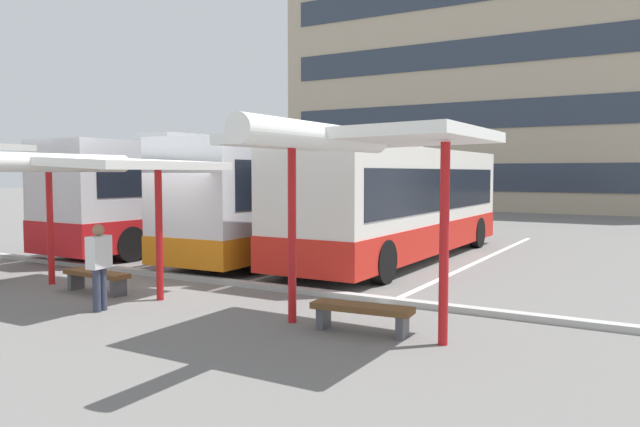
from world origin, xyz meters
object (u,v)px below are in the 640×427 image
(coach_bus_2, at_px, (400,204))
(coach_bus_1, at_px, (307,197))
(waiting_passenger_1, at_px, (99,262))
(waiting_shelter_1, at_px, (88,164))
(bench_1, at_px, (96,277))
(waiting_shelter_2, at_px, (355,144))
(bench_2, at_px, (362,312))
(coach_bus_0, at_px, (208,194))

(coach_bus_2, bearing_deg, coach_bus_1, 175.27)
(coach_bus_2, distance_m, waiting_passenger_1, 9.11)
(waiting_shelter_1, xyz_separation_m, waiting_passenger_1, (1.43, -0.96, -1.77))
(bench_1, distance_m, waiting_shelter_2, 6.72)
(coach_bus_1, bearing_deg, bench_2, -53.60)
(waiting_shelter_1, bearing_deg, coach_bus_0, 115.21)
(coach_bus_1, relative_size, waiting_passenger_1, 7.65)
(coach_bus_0, distance_m, waiting_passenger_1, 10.51)
(waiting_shelter_1, relative_size, waiting_passenger_1, 3.40)
(coach_bus_1, bearing_deg, waiting_shelter_2, -54.43)
(coach_bus_0, xyz_separation_m, bench_2, (10.01, -8.02, -1.40))
(waiting_passenger_1, bearing_deg, coach_bus_0, 120.04)
(waiting_shelter_1, distance_m, waiting_shelter_2, 6.20)
(coach_bus_0, xyz_separation_m, bench_1, (3.82, -7.97, -1.40))
(waiting_shelter_1, bearing_deg, bench_1, 90.00)
(coach_bus_0, distance_m, bench_2, 12.90)
(coach_bus_1, bearing_deg, waiting_shelter_1, -91.73)
(waiting_shelter_1, height_order, waiting_passenger_1, waiting_shelter_1)
(waiting_shelter_2, bearing_deg, waiting_passenger_1, -170.52)
(coach_bus_0, distance_m, coach_bus_2, 7.39)
(coach_bus_0, bearing_deg, waiting_shelter_1, -64.79)
(coach_bus_1, xyz_separation_m, coach_bus_2, (3.32, -0.27, -0.13))
(coach_bus_1, height_order, waiting_passenger_1, coach_bus_1)
(coach_bus_0, height_order, coach_bus_2, coach_bus_0)
(waiting_shelter_1, relative_size, waiting_shelter_2, 1.17)
(bench_1, bearing_deg, coach_bus_0, 115.59)
(coach_bus_2, xyz_separation_m, bench_2, (2.62, -7.79, -1.28))
(coach_bus_2, relative_size, waiting_passenger_1, 6.86)
(coach_bus_0, bearing_deg, coach_bus_2, -1.84)
(coach_bus_0, relative_size, bench_2, 7.50)
(coach_bus_1, xyz_separation_m, waiting_passenger_1, (1.18, -9.11, -0.84))
(coach_bus_0, xyz_separation_m, waiting_shelter_2, (10.01, -8.27, 1.20))
(waiting_shelter_1, xyz_separation_m, bench_1, (0.00, 0.14, -2.34))
(bench_2, bearing_deg, waiting_passenger_1, -167.61)
(coach_bus_0, bearing_deg, waiting_shelter_2, -39.59)
(coach_bus_1, bearing_deg, coach_bus_0, -179.47)
(coach_bus_1, distance_m, waiting_passenger_1, 9.22)
(coach_bus_0, xyz_separation_m, coach_bus_1, (4.06, 0.04, -0.00))
(bench_1, height_order, waiting_passenger_1, waiting_passenger_1)
(coach_bus_1, height_order, coach_bus_2, coach_bus_1)
(coach_bus_2, bearing_deg, waiting_shelter_1, -114.37)
(waiting_shelter_2, distance_m, bench_2, 2.62)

